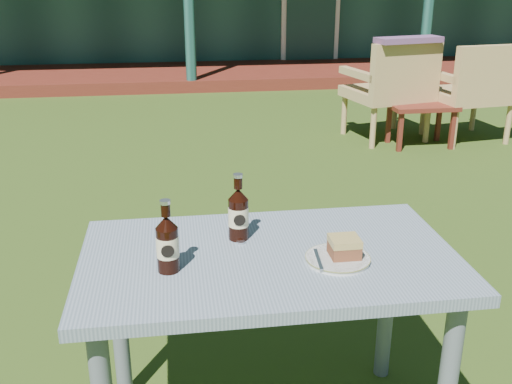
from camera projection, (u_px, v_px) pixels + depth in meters
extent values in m
plane|color=#334916|center=(226.00, 243.00, 3.65)|extent=(80.00, 80.00, 0.00)
cube|color=#5D2016|center=(190.00, 76.00, 8.81)|extent=(15.00, 1.80, 0.16)
cube|color=white|center=(311.00, 6.00, 9.57)|extent=(0.95, 0.06, 2.00)
cube|color=#193D38|center=(311.00, 6.00, 9.54)|extent=(0.80, 0.04, 1.85)
cube|color=slate|center=(269.00, 259.00, 1.92)|extent=(1.20, 0.70, 0.04)
cylinder|color=slate|center=(119.00, 322.00, 2.23)|extent=(0.06, 0.06, 0.68)
cylinder|color=slate|center=(387.00, 301.00, 2.37)|extent=(0.06, 0.06, 0.68)
cylinder|color=silver|center=(338.00, 259.00, 1.87)|extent=(0.20, 0.20, 0.01)
cylinder|color=olive|center=(338.00, 258.00, 1.86)|extent=(0.20, 0.20, 0.00)
cube|color=brown|center=(344.00, 250.00, 1.86)|extent=(0.09, 0.08, 0.04)
cube|color=#AB924C|center=(345.00, 241.00, 1.85)|extent=(0.09, 0.09, 0.02)
cube|color=silver|center=(318.00, 259.00, 1.84)|extent=(0.02, 0.14, 0.00)
cylinder|color=black|center=(238.00, 219.00, 2.00)|extent=(0.07, 0.07, 0.14)
cone|color=black|center=(238.00, 194.00, 1.97)|extent=(0.07, 0.07, 0.04)
cylinder|color=black|center=(238.00, 183.00, 1.95)|extent=(0.03, 0.03, 0.04)
cylinder|color=silver|center=(238.00, 176.00, 1.94)|extent=(0.03, 0.03, 0.01)
cylinder|color=beige|center=(238.00, 216.00, 1.99)|extent=(0.07, 0.07, 0.07)
cylinder|color=black|center=(240.00, 220.00, 1.96)|extent=(0.04, 0.00, 0.04)
cylinder|color=black|center=(168.00, 250.00, 1.78)|extent=(0.07, 0.07, 0.14)
cone|color=black|center=(166.00, 222.00, 1.75)|extent=(0.07, 0.07, 0.04)
cylinder|color=black|center=(166.00, 210.00, 1.74)|extent=(0.03, 0.03, 0.04)
cylinder|color=silver|center=(165.00, 202.00, 1.73)|extent=(0.03, 0.03, 0.01)
cylinder|color=beige|center=(168.00, 246.00, 1.78)|extent=(0.07, 0.07, 0.06)
cylinder|color=black|center=(168.00, 251.00, 1.75)|extent=(0.04, 0.00, 0.04)
cylinder|color=silver|center=(241.00, 242.00, 1.99)|extent=(0.03, 0.03, 0.01)
cube|color=tan|center=(387.00, 94.00, 5.76)|extent=(0.83, 0.80, 0.10)
cube|color=tan|center=(406.00, 69.00, 5.41)|extent=(0.71, 0.24, 0.46)
cube|color=tan|center=(415.00, 70.00, 5.82)|extent=(0.21, 0.62, 0.07)
cube|color=tan|center=(358.00, 74.00, 5.61)|extent=(0.21, 0.62, 0.07)
cylinder|color=tan|center=(395.00, 110.00, 6.19)|extent=(0.05, 0.05, 0.39)
cylinder|color=tan|center=(344.00, 115.00, 5.99)|extent=(0.05, 0.05, 0.39)
cylinder|color=tan|center=(427.00, 122.00, 5.71)|extent=(0.05, 0.05, 0.39)
cylinder|color=tan|center=(373.00, 128.00, 5.51)|extent=(0.05, 0.05, 0.39)
cube|color=tan|center=(468.00, 95.00, 5.73)|extent=(0.77, 0.74, 0.10)
cube|color=tan|center=(490.00, 71.00, 5.38)|extent=(0.70, 0.18, 0.45)
cube|color=tan|center=(496.00, 73.00, 5.76)|extent=(0.16, 0.61, 0.06)
cube|color=tan|center=(440.00, 76.00, 5.59)|extent=(0.16, 0.61, 0.06)
cylinder|color=tan|center=(474.00, 112.00, 6.13)|extent=(0.05, 0.05, 0.38)
cylinder|color=tan|center=(423.00, 116.00, 5.98)|extent=(0.05, 0.05, 0.38)
cylinder|color=tan|center=(508.00, 124.00, 5.64)|extent=(0.05, 0.05, 0.38)
cylinder|color=tan|center=(454.00, 129.00, 5.49)|extent=(0.05, 0.05, 0.38)
cube|color=#6B436E|center=(409.00, 40.00, 5.32)|extent=(0.64, 0.33, 0.05)
cube|color=#5D2016|center=(422.00, 106.00, 5.52)|extent=(0.60, 0.40, 0.04)
cube|color=#5D2016|center=(400.00, 132.00, 5.42)|extent=(0.04, 0.04, 0.36)
cube|color=#5D2016|center=(452.00, 130.00, 5.48)|extent=(0.04, 0.04, 0.36)
cube|color=#5D2016|center=(389.00, 124.00, 5.69)|extent=(0.04, 0.04, 0.36)
cube|color=#5D2016|center=(438.00, 122.00, 5.76)|extent=(0.04, 0.04, 0.36)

